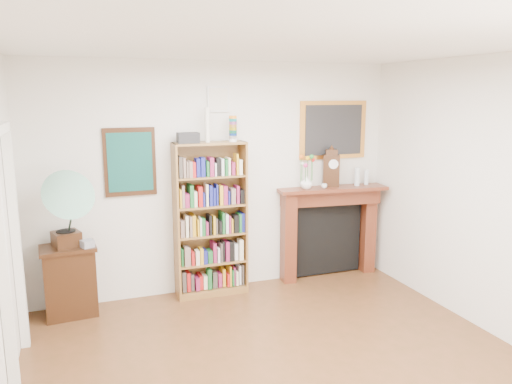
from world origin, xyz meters
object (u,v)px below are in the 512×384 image
at_px(side_cabinet, 70,281).
at_px(teacup, 324,186).
at_px(bookshelf, 210,211).
at_px(mantel_clock, 331,169).
at_px(flower_vase, 306,183).
at_px(bottle_left, 357,177).
at_px(gramophone, 63,205).
at_px(bottle_right, 366,177).
at_px(fireplace, 329,223).
at_px(cd_stack, 87,244).

bearing_deg(side_cabinet, teacup, -3.59).
distance_m(bookshelf, mantel_clock, 1.69).
relative_size(mantel_clock, flower_vase, 2.95).
bearing_deg(bottle_left, flower_vase, 178.66).
distance_m(side_cabinet, mantel_clock, 3.43).
height_order(bookshelf, bottle_left, bookshelf).
bearing_deg(mantel_clock, flower_vase, -150.55).
relative_size(gramophone, bottle_left, 3.61).
xyz_separation_m(mantel_clock, bottle_right, (0.52, -0.03, -0.13)).
distance_m(gramophone, bottle_right, 3.78).
bearing_deg(fireplace, side_cabinet, -172.00).
distance_m(bookshelf, flower_vase, 1.29).
height_order(side_cabinet, bottle_right, bottle_right).
bearing_deg(mantel_clock, teacup, -125.47).
bearing_deg(bottle_left, cd_stack, -177.43).
relative_size(mantel_clock, bottle_right, 2.41).
bearing_deg(flower_vase, teacup, -10.96).
bearing_deg(bottle_right, cd_stack, -177.09).
height_order(bookshelf, cd_stack, bookshelf).
bearing_deg(bottle_right, teacup, -175.16).
xyz_separation_m(bookshelf, bottle_left, (1.99, -0.01, 0.30)).
height_order(gramophone, teacup, gramophone).
height_order(flower_vase, bottle_right, bottle_right).
bearing_deg(fireplace, bookshelf, -171.82).
bearing_deg(flower_vase, bottle_left, -1.34).
distance_m(fireplace, cd_stack, 3.06).
xyz_separation_m(cd_stack, flower_vase, (2.68, 0.17, 0.48)).
bearing_deg(bookshelf, bottle_left, 0.11).
bearing_deg(bottle_right, bookshelf, -179.50).
relative_size(bookshelf, cd_stack, 17.84).
height_order(fireplace, bottle_right, bottle_right).
relative_size(mantel_clock, bottle_left, 2.01).
xyz_separation_m(side_cabinet, gramophone, (-0.00, -0.13, 0.88)).
xyz_separation_m(flower_vase, bottle_left, (0.73, -0.02, 0.04)).
height_order(bookshelf, gramophone, bookshelf).
bearing_deg(cd_stack, side_cabinet, 152.55).
bearing_deg(bookshelf, gramophone, -172.94).
height_order(cd_stack, teacup, teacup).
distance_m(fireplace, bottle_left, 0.72).
distance_m(side_cabinet, teacup, 3.23).
relative_size(side_cabinet, bottle_left, 3.29).
bearing_deg(gramophone, side_cabinet, 70.54).
xyz_separation_m(side_cabinet, fireplace, (3.25, 0.12, 0.33)).
relative_size(side_cabinet, bottle_right, 3.94).
height_order(fireplace, bottle_left, bottle_left).
height_order(flower_vase, bottle_left, bottle_left).
bearing_deg(bookshelf, mantel_clock, 2.15).
relative_size(gramophone, teacup, 11.49).
height_order(cd_stack, flower_vase, flower_vase).
bearing_deg(bookshelf, cd_stack, -173.05).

